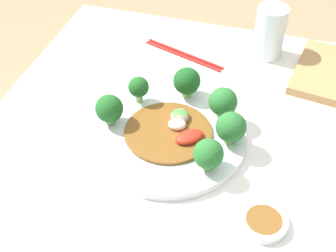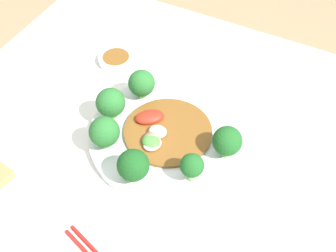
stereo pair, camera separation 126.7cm
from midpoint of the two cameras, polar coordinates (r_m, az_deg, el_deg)
name	(u,v)px [view 1 (the left image)]	position (r m, az deg, el deg)	size (l,w,h in m)	color
table	(188,240)	(1.09, 7.86, -43.72)	(0.87, 0.88, 0.76)	silver
plate	(168,136)	(0.69, 6.31, -43.11)	(0.32, 0.32, 0.02)	silver
broccoli_southwest	(208,154)	(0.66, 17.61, -49.80)	(0.06, 0.06, 0.06)	#7AAD5B
broccoli_east	(187,81)	(0.67, 9.78, -32.30)	(0.06, 0.06, 0.07)	#89B76B
broccoli_northeast	(139,87)	(0.66, -0.68, -34.33)	(0.04, 0.04, 0.06)	#89B76B
broccoli_south	(231,127)	(0.67, 21.23, -43.08)	(0.06, 0.06, 0.07)	#70A356
broccoli_southeast	(223,102)	(0.67, 18.22, -36.99)	(0.06, 0.06, 0.07)	#70A356
broccoli_north	(109,109)	(0.65, -7.16, -40.03)	(0.06, 0.06, 0.07)	#70A356
stirfry_center	(174,129)	(0.68, 7.68, -42.53)	(0.18, 0.18, 0.02)	brown
drinking_glass	(270,32)	(0.78, 23.72, -16.80)	(0.07, 0.07, 0.13)	silver
chopsticks	(184,55)	(0.78, 7.46, -20.68)	(0.09, 0.21, 0.01)	red
sauce_dish	(263,222)	(0.74, 31.69, -56.02)	(0.08, 0.08, 0.02)	silver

